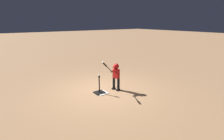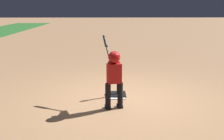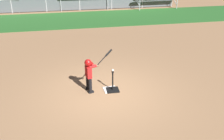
{
  "view_description": "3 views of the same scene",
  "coord_description": "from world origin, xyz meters",
  "px_view_note": "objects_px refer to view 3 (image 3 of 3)",
  "views": [
    {
      "loc": [
        3.8,
        5.98,
        2.92
      ],
      "look_at": [
        -0.41,
        0.07,
        0.88
      ],
      "focal_mm": 28.0,
      "sensor_mm": 36.0,
      "label": 1
    },
    {
      "loc": [
        -5.55,
        0.35,
        2.03
      ],
      "look_at": [
        -0.27,
        0.27,
        0.74
      ],
      "focal_mm": 42.0,
      "sensor_mm": 36.0,
      "label": 2
    },
    {
      "loc": [
        -1.14,
        -7.54,
        4.58
      ],
      "look_at": [
        0.26,
        0.13,
        0.78
      ],
      "focal_mm": 42.0,
      "sensor_mm": 36.0,
      "label": 3
    }
  ],
  "objects_px": {
    "baseball": "(113,70)",
    "bleachers_center": "(84,2)",
    "batting_tee": "(113,88)",
    "batter_child": "(89,71)"
  },
  "relations": [
    {
      "from": "batter_child",
      "to": "bleachers_center",
      "type": "height_order",
      "value": "batter_child"
    },
    {
      "from": "batting_tee",
      "to": "baseball",
      "type": "height_order",
      "value": "baseball"
    },
    {
      "from": "batter_child",
      "to": "bleachers_center",
      "type": "relative_size",
      "value": 0.37
    },
    {
      "from": "batting_tee",
      "to": "bleachers_center",
      "type": "bearing_deg",
      "value": 89.57
    },
    {
      "from": "baseball",
      "to": "bleachers_center",
      "type": "distance_m",
      "value": 12.83
    },
    {
      "from": "batting_tee",
      "to": "baseball",
      "type": "bearing_deg",
      "value": 0.0
    },
    {
      "from": "batting_tee",
      "to": "batter_child",
      "type": "height_order",
      "value": "batter_child"
    },
    {
      "from": "batting_tee",
      "to": "batter_child",
      "type": "distance_m",
      "value": 1.01
    },
    {
      "from": "batting_tee",
      "to": "baseball",
      "type": "distance_m",
      "value": 0.67
    },
    {
      "from": "batter_child",
      "to": "baseball",
      "type": "height_order",
      "value": "batter_child"
    }
  ]
}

